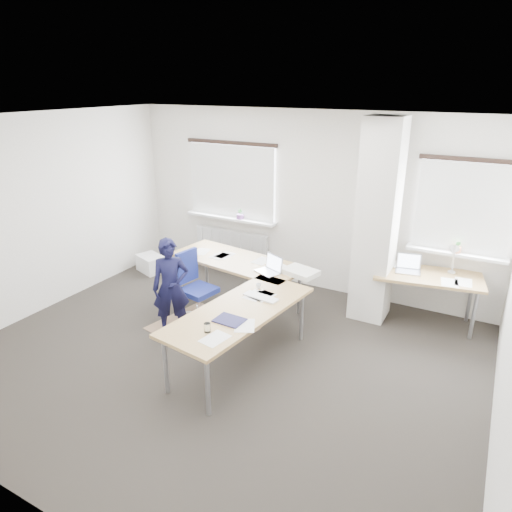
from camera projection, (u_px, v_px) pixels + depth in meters
The scene contains 8 objects.
ground at pixel (220, 356), 5.62m from camera, with size 6.00×6.00×0.00m, color #292521.
room_shell at pixel (251, 213), 5.29m from camera, with size 6.04×5.04×2.82m.
floor_mat at pixel (202, 328), 6.25m from camera, with size 1.24×1.05×0.01m, color brown.
white_crate at pixel (151, 263), 8.10m from camera, with size 0.49×0.34×0.29m, color white.
desk_main at pixel (242, 285), 5.94m from camera, with size 2.40×2.90×0.96m.
desk_side at pixel (428, 278), 6.18m from camera, with size 1.50×0.93×1.22m.
task_chair at pixel (197, 300), 6.47m from camera, with size 0.54×0.53×0.98m.
person at pixel (171, 287), 5.94m from camera, with size 0.48×0.32×1.32m, color black.
Camera 1 is at (2.68, -4.01, 3.17)m, focal length 32.00 mm.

